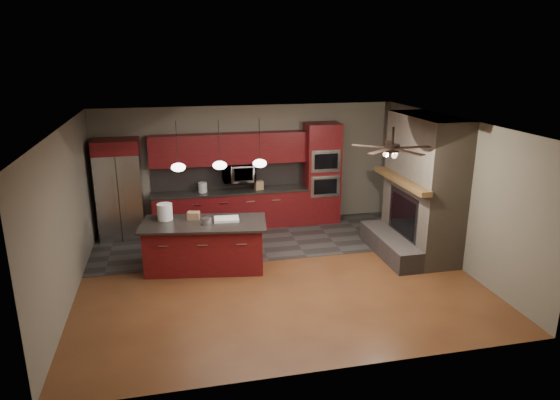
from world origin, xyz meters
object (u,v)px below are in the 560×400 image
object	(u,v)px
oven_tower	(322,173)
counter_bucket	(203,187)
paint_tray	(227,219)
refrigerator	(120,190)
white_bucket	(165,212)
cardboard_box	(194,216)
counter_box	(259,185)
microwave	(239,173)
kitchen_island	(205,245)
paint_can	(206,221)

from	to	relation	value
oven_tower	counter_bucket	world-z (taller)	oven_tower
paint_tray	refrigerator	bearing A→B (deg)	140.08
white_bucket	cardboard_box	distance (m)	0.54
paint_tray	counter_box	distance (m)	2.29
white_bucket	microwave	bearing A→B (deg)	48.14
microwave	paint_tray	size ratio (longest dim) A/B	1.60
kitchen_island	counter_box	bearing A→B (deg)	64.56
cardboard_box	kitchen_island	bearing A→B (deg)	-40.35
counter_bucket	microwave	bearing A→B (deg)	3.43
microwave	counter_bucket	world-z (taller)	microwave
paint_can	paint_tray	size ratio (longest dim) A/B	0.39
paint_tray	oven_tower	bearing A→B (deg)	44.31
microwave	refrigerator	bearing A→B (deg)	-177.14
white_bucket	counter_box	size ratio (longest dim) A/B	1.51
paint_tray	white_bucket	bearing A→B (deg)	169.65
microwave	kitchen_island	distance (m)	2.54
counter_box	cardboard_box	bearing A→B (deg)	-141.08
microwave	cardboard_box	xyz separation A→B (m)	(-1.14, -1.96, -0.31)
white_bucket	kitchen_island	bearing A→B (deg)	-25.01
paint_tray	counter_box	size ratio (longest dim) A/B	2.23
refrigerator	paint_tray	bearing A→B (deg)	-44.33
kitchen_island	counter_bucket	distance (m)	2.21
kitchen_island	counter_box	world-z (taller)	counter_box
paint_tray	cardboard_box	distance (m)	0.64
microwave	cardboard_box	world-z (taller)	microwave
refrigerator	cardboard_box	distance (m)	2.35
paint_tray	cardboard_box	xyz separation A→B (m)	(-0.60, 0.20, 0.05)
paint_can	counter_box	xyz separation A→B (m)	(1.38, 2.21, 0.02)
oven_tower	counter_box	size ratio (longest dim) A/B	11.59
white_bucket	paint_can	world-z (taller)	white_bucket
oven_tower	kitchen_island	size ratio (longest dim) A/B	0.97
cardboard_box	counter_box	bearing A→B (deg)	62.65
refrigerator	microwave	bearing A→B (deg)	2.86
kitchen_island	refrigerator	bearing A→B (deg)	137.48
oven_tower	paint_can	xyz separation A→B (m)	(-2.91, -2.25, -0.21)
oven_tower	cardboard_box	distance (m)	3.66
oven_tower	microwave	xyz separation A→B (m)	(-1.98, 0.06, 0.11)
oven_tower	kitchen_island	world-z (taller)	oven_tower
white_bucket	counter_bucket	size ratio (longest dim) A/B	1.36
cardboard_box	counter_box	distance (m)	2.45
refrigerator	kitchen_island	world-z (taller)	refrigerator
microwave	cardboard_box	distance (m)	2.29
microwave	counter_box	distance (m)	0.55
paint_can	refrigerator	bearing A→B (deg)	127.89
paint_can	paint_tray	xyz separation A→B (m)	(0.39, 0.14, -0.04)
paint_can	counter_bucket	xyz separation A→B (m)	(0.10, 2.26, 0.03)
refrigerator	paint_can	size ratio (longest dim) A/B	12.37
refrigerator	paint_tray	size ratio (longest dim) A/B	4.78
kitchen_island	counter_box	distance (m)	2.59
counter_box	paint_can	bearing A→B (deg)	-132.53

